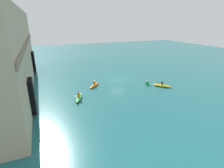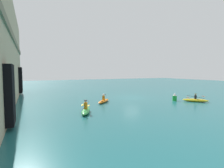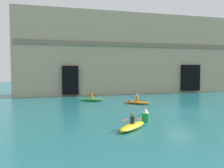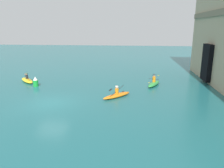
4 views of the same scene
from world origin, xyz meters
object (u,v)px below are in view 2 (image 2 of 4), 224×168
Objects in this scene: kayak_green at (86,110)px; kayak_yellow at (195,100)px; kayak_orange at (104,101)px; marker_buoy at (175,97)px.

kayak_yellow is (-0.20, -14.52, -0.03)m from kayak_green.
kayak_green is at bearing 46.21° from kayak_yellow.
kayak_green is at bearing 4.00° from kayak_orange.
kayak_yellow is 2.52m from marker_buoy.
kayak_orange is at bearing -16.37° from kayak_green.
kayak_orange is 2.60× the size of marker_buoy.
marker_buoy is at bearing -59.90° from kayak_green.
marker_buoy is (-2.95, -8.99, 0.27)m from kayak_orange.
marker_buoy is (1.52, -12.70, 0.23)m from kayak_green.
kayak_yellow is at bearing -133.36° from marker_buoy.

